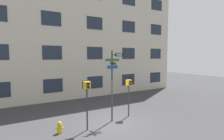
# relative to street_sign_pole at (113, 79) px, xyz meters

# --- Properties ---
(ground_plane) EXTENTS (60.00, 60.00, 0.00)m
(ground_plane) POSITION_rel_street_sign_pole_xyz_m (-0.17, -0.44, -2.59)
(ground_plane) COLOR #38383A
(building_facade) EXTENTS (24.00, 0.63, 14.27)m
(building_facade) POSITION_rel_street_sign_pole_xyz_m (-0.17, 6.80, 4.55)
(building_facade) COLOR beige
(building_facade) RESTS_ON ground_plane
(street_sign_pole) EXTENTS (1.25, 0.70, 4.31)m
(street_sign_pole) POSITION_rel_street_sign_pole_xyz_m (0.00, 0.00, 0.00)
(street_sign_pole) COLOR #2D2D33
(street_sign_pole) RESTS_ON ground_plane
(pedestrian_signal_left) EXTENTS (0.41, 0.40, 2.66)m
(pedestrian_signal_left) POSITION_rel_street_sign_pole_xyz_m (-1.87, -0.45, -0.49)
(pedestrian_signal_left) COLOR #2D2D33
(pedestrian_signal_left) RESTS_ON ground_plane
(pedestrian_signal_right) EXTENTS (0.39, 0.40, 2.46)m
(pedestrian_signal_right) POSITION_rel_street_sign_pole_xyz_m (1.33, 0.20, -0.66)
(pedestrian_signal_right) COLOR #2D2D33
(pedestrian_signal_right) RESTS_ON ground_plane
(fire_hydrant) EXTENTS (0.40, 0.24, 0.63)m
(fire_hydrant) POSITION_rel_street_sign_pole_xyz_m (-3.25, -0.10, -2.29)
(fire_hydrant) COLOR gold
(fire_hydrant) RESTS_ON ground_plane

